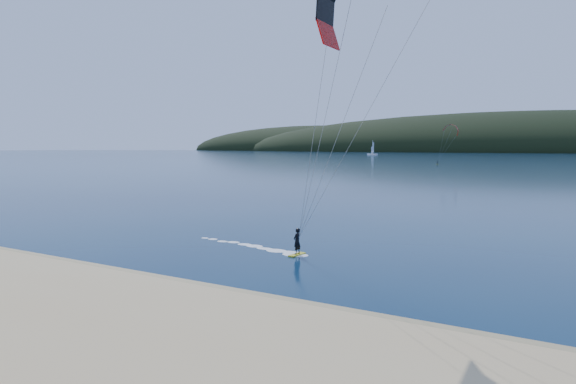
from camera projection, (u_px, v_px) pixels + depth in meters
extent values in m
plane|color=#08203E|center=(107.00, 310.00, 23.02)|extent=(1800.00, 1800.00, 0.00)
cube|color=#968357|center=(173.00, 286.00, 26.91)|extent=(220.00, 2.50, 0.10)
ellipsoid|color=black|center=(508.00, 152.00, 670.87)|extent=(840.00, 280.00, 110.00)
ellipsoid|color=black|center=(313.00, 151.00, 885.11)|extent=(520.00, 220.00, 90.00)
cube|color=gold|center=(297.00, 255.00, 34.62)|extent=(0.69, 1.57, 0.09)
imported|color=black|center=(297.00, 241.00, 34.53)|extent=(0.54, 0.74, 1.87)
cylinder|color=gray|center=(337.00, 138.00, 29.84)|extent=(0.02, 0.02, 16.16)
cube|color=gold|center=(437.00, 164.00, 207.71)|extent=(1.14, 1.13, 0.07)
imported|color=black|center=(437.00, 163.00, 207.64)|extent=(0.92, 0.91, 1.49)
cylinder|color=gray|center=(444.00, 147.00, 204.02)|extent=(0.02, 0.02, 14.00)
cube|color=white|center=(372.00, 154.00, 430.88)|extent=(9.28, 3.86, 1.58)
cylinder|color=white|center=(372.00, 147.00, 430.29)|extent=(0.23, 0.23, 12.41)
cube|color=white|center=(373.00, 147.00, 431.63)|extent=(0.37, 2.92, 9.02)
cube|color=white|center=(372.00, 150.00, 428.92)|extent=(0.30, 2.25, 5.64)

